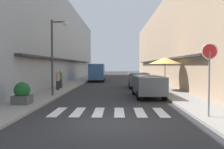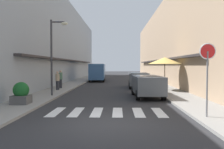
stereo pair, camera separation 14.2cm
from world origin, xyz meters
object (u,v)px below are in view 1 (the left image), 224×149
parked_car_near (148,84)px  round_street_sign (209,60)px  pedestrian_walking_near (58,80)px  planter_corner (22,94)px  parked_car_mid (138,78)px  street_lamp (55,49)px  pedestrian_walking_far (61,79)px  cafe_umbrella (165,61)px  delivery_van (97,71)px

parked_car_near → round_street_sign: size_ratio=1.49×
pedestrian_walking_near → round_street_sign: bearing=174.6°
parked_car_near → round_street_sign: bearing=-76.2°
parked_car_near → planter_corner: (-7.09, -3.48, -0.25)m
parked_car_near → parked_car_mid: size_ratio=1.01×
street_lamp → planter_corner: (-0.81, -3.54, -2.59)m
parked_car_mid → round_street_sign: 13.22m
round_street_sign → pedestrian_walking_near: (-8.54, 9.82, -1.42)m
pedestrian_walking_far → parked_car_near: bearing=-1.7°
pedestrian_walking_far → cafe_umbrella: bearing=24.8°
round_street_sign → planter_corner: bearing=161.7°
delivery_van → street_lamp: 15.98m
cafe_umbrella → planter_corner: cafe_umbrella is taller
round_street_sign → parked_car_mid: bearing=96.8°
street_lamp → cafe_umbrella: bearing=23.9°
street_lamp → parked_car_mid: bearing=46.7°
round_street_sign → pedestrian_walking_far: bearing=127.1°
parked_car_near → cafe_umbrella: cafe_umbrella is taller
parked_car_near → delivery_van: size_ratio=0.80×
parked_car_near → pedestrian_walking_near: bearing=153.5°
parked_car_mid → street_lamp: size_ratio=0.84×
pedestrian_walking_near → pedestrian_walking_far: bearing=-41.0°
parked_car_near → street_lamp: size_ratio=0.85×
parked_car_near → pedestrian_walking_near: 7.81m
cafe_umbrella → planter_corner: 11.65m
parked_car_near → planter_corner: 7.90m
delivery_van → round_street_sign: (6.31, -22.19, 0.94)m
parked_car_near → delivery_van: bearing=106.7°
parked_car_near → round_street_sign: (1.56, -6.34, 1.43)m
round_street_sign → planter_corner: (-8.64, 2.86, -1.68)m
planter_corner → pedestrian_walking_near: bearing=89.2°
cafe_umbrella → parked_car_mid: bearing=122.2°
parked_car_near → cafe_umbrella: 4.45m
parked_car_near → planter_corner: parked_car_near is taller
parked_car_mid → round_street_sign: size_ratio=1.47×
parked_car_mid → pedestrian_walking_near: bearing=-155.2°
parked_car_near → street_lamp: (-6.27, 0.06, 2.34)m
delivery_van → pedestrian_walking_far: (-2.39, -10.69, -0.45)m
round_street_sign → parked_car_near: bearing=103.8°
planter_corner → parked_car_mid: bearing=55.2°
parked_car_near → pedestrian_walking_far: bearing=144.1°
parked_car_near → street_lamp: street_lamp is taller
parked_car_mid → pedestrian_walking_far: bearing=-167.8°
parked_car_near → pedestrian_walking_far: pedestrian_walking_far is taller
street_lamp → cafe_umbrella: size_ratio=1.84×
round_street_sign → planter_corner: 9.26m
parked_car_mid → cafe_umbrella: size_ratio=1.53×
delivery_van → street_lamp: (-1.52, -15.79, 1.86)m
parked_car_mid → planter_corner: bearing=-124.8°
pedestrian_walking_far → street_lamp: bearing=-46.2°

